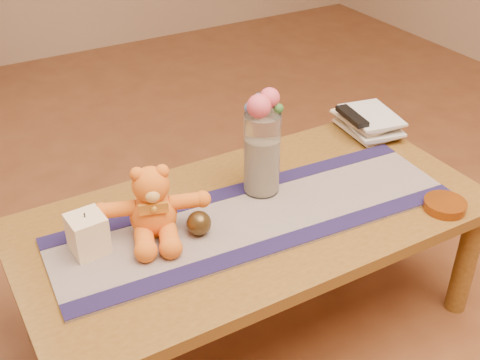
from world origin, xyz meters
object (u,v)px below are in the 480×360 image
teddy_bear (152,201)px  bronze_ball (199,223)px  book_bottom (348,133)px  glass_vase (262,154)px  tv_remote (352,116)px  amber_dish (445,205)px  pillar_candle (88,234)px

teddy_bear → bronze_ball: (0.10, -0.07, -0.07)m
bronze_ball → book_bottom: size_ratio=0.31×
glass_vase → tv_remote: glass_vase is taller
glass_vase → tv_remote: bearing=17.0°
amber_dish → glass_vase: bearing=140.3°
teddy_bear → bronze_ball: size_ratio=4.30×
bronze_ball → amber_dish: bronze_ball is taller
teddy_bear → glass_vase: bearing=22.5°
bronze_ball → amber_dish: size_ratio=0.55×
pillar_candle → teddy_bear: bearing=-2.7°
pillar_candle → book_bottom: (1.02, 0.17, -0.05)m
teddy_bear → tv_remote: teddy_bear is taller
pillar_candle → bronze_ball: bearing=-15.5°
teddy_bear → book_bottom: size_ratio=1.34×
teddy_bear → pillar_candle: size_ratio=2.70×
tv_remote → amber_dish: size_ratio=1.27×
glass_vase → book_bottom: 0.51m
amber_dish → bronze_ball: bearing=160.0°
glass_vase → tv_remote: size_ratio=1.62×
teddy_bear → book_bottom: bearing=30.1°
amber_dish → tv_remote: bearing=85.6°
pillar_candle → tv_remote: 1.03m
tv_remote → amber_dish: tv_remote is taller
book_bottom → amber_dish: size_ratio=1.77×
bronze_ball → tv_remote: tv_remote is taller
bronze_ball → tv_remote: bearing=18.5°
bronze_ball → teddy_bear: bearing=145.5°
pillar_candle → amber_dish: 1.04m
book_bottom → glass_vase: bearing=-156.7°
glass_vase → book_bottom: bearing=18.1°
glass_vase → bronze_ball: bearing=-159.1°
teddy_bear → glass_vase: size_ratio=1.15×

